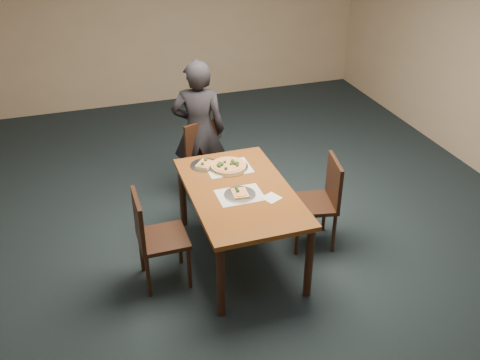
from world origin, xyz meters
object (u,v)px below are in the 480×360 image
object	(u,v)px
diner	(199,131)
pizza_pan	(228,166)
dining_table	(240,198)
chair_far	(208,159)
chair_left	(153,234)
slice_plate_far	(205,165)
slice_plate_near	(240,194)
chair_right	(321,197)

from	to	relation	value
diner	pizza_pan	distance (m)	0.83
dining_table	diner	size ratio (longest dim) A/B	0.95
chair_far	chair_left	bearing A→B (deg)	-143.05
chair_far	slice_plate_far	distance (m)	0.63
slice_plate_near	slice_plate_far	xyz separation A→B (m)	(-0.16, 0.62, -0.00)
chair_left	chair_right	bearing A→B (deg)	-87.05
chair_left	chair_right	size ratio (longest dim) A/B	1.00
dining_table	chair_left	distance (m)	0.84
diner	pizza_pan	bearing A→B (deg)	110.88
chair_left	slice_plate_near	bearing A→B (deg)	-89.04
chair_far	dining_table	bearing A→B (deg)	-108.23
diner	dining_table	bearing A→B (deg)	108.17
diner	slice_plate_far	bearing A→B (deg)	95.49
chair_left	pizza_pan	size ratio (longest dim) A/B	2.42
chair_right	pizza_pan	distance (m)	0.94
chair_left	dining_table	bearing A→B (deg)	-83.02
dining_table	chair_left	size ratio (longest dim) A/B	1.65
diner	chair_right	bearing A→B (deg)	140.16
chair_right	slice_plate_far	bearing A→B (deg)	-107.10
chair_right	slice_plate_near	size ratio (longest dim) A/B	3.25
slice_plate_far	chair_left	bearing A→B (deg)	-135.01
dining_table	slice_plate_near	size ratio (longest dim) A/B	5.36
dining_table	slice_plate_far	world-z (taller)	slice_plate_far
chair_far	slice_plate_near	xyz separation A→B (m)	(-0.02, -1.17, 0.25)
chair_left	slice_plate_near	size ratio (longest dim) A/B	3.25
diner	slice_plate_far	distance (m)	0.73
pizza_pan	diner	bearing A→B (deg)	95.49
chair_left	chair_far	bearing A→B (deg)	-34.41
chair_right	pizza_pan	bearing A→B (deg)	-106.93
dining_table	chair_far	distance (m)	1.09
chair_far	slice_plate_near	size ratio (longest dim) A/B	3.25
chair_far	pizza_pan	xyz separation A→B (m)	(0.03, -0.67, 0.26)
chair_left	pizza_pan	distance (m)	1.02
chair_left	pizza_pan	bearing A→B (deg)	-58.43
chair_far	slice_plate_near	bearing A→B (deg)	-109.75
pizza_pan	slice_plate_near	bearing A→B (deg)	-95.61
pizza_pan	slice_plate_near	world-z (taller)	pizza_pan
chair_far	pizza_pan	world-z (taller)	chair_far
chair_far	chair_right	xyz separation A→B (m)	(0.82, -1.10, 0.00)
diner	chair_left	bearing A→B (deg)	76.04
dining_table	diner	bearing A→B (deg)	92.77
chair_far	chair_right	world-z (taller)	same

